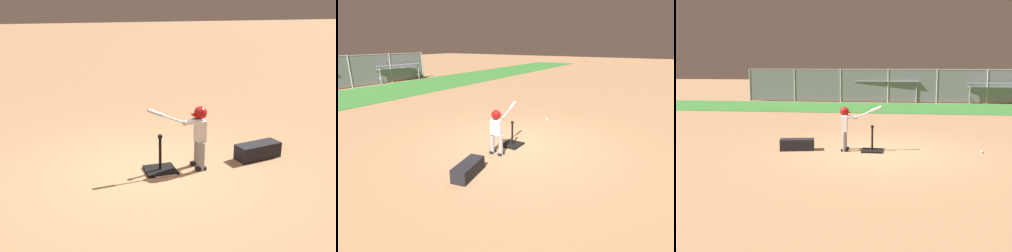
{
  "view_description": "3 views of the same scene",
  "coord_description": "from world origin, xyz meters",
  "views": [
    {
      "loc": [
        1.35,
        6.0,
        2.76
      ],
      "look_at": [
        -0.25,
        0.41,
        0.89
      ],
      "focal_mm": 42.0,
      "sensor_mm": 36.0,
      "label": 1
    },
    {
      "loc": [
        -5.66,
        -3.09,
        2.55
      ],
      "look_at": [
        -0.79,
        -0.06,
        0.72
      ],
      "focal_mm": 28.0,
      "sensor_mm": 36.0,
      "label": 2
    },
    {
      "loc": [
        0.3,
        -9.32,
        2.11
      ],
      "look_at": [
        -0.9,
        0.24,
        0.6
      ],
      "focal_mm": 42.0,
      "sensor_mm": 36.0,
      "label": 3
    }
  ],
  "objects": [
    {
      "name": "batting_tee",
      "position": [
        -0.19,
        0.12,
        0.07
      ],
      "size": [
        0.52,
        0.46,
        0.65
      ],
      "color": "black",
      "rests_on": "ground_plane"
    },
    {
      "name": "batter_child",
      "position": [
        -0.84,
        0.15,
        0.69
      ],
      "size": [
        1.02,
        0.34,
        1.13
      ],
      "color": "gray",
      "rests_on": "ground_plane"
    },
    {
      "name": "bleachers_center",
      "position": [
        5.9,
        13.52,
        0.58
      ],
      "size": [
        3.28,
        2.66,
        1.18
      ],
      "color": "#93969E",
      "rests_on": "ground_plane"
    },
    {
      "name": "baseball",
      "position": [
        2.44,
        0.27,
        0.04
      ],
      "size": [
        0.07,
        0.07,
        0.07
      ],
      "primitive_type": "sphere",
      "color": "white",
      "rests_on": "ground_plane"
    },
    {
      "name": "ground_plane",
      "position": [
        0.0,
        0.0,
        0.0
      ],
      "size": [
        90.0,
        90.0,
        0.0
      ],
      "primitive_type": "plane",
      "color": "#99704C"
    },
    {
      "name": "equipment_bag",
      "position": [
        -2.05,
        0.04,
        0.14
      ],
      "size": [
        0.89,
        0.47,
        0.28
      ],
      "primitive_type": "cube",
      "rotation": [
        0.0,
        0.0,
        0.19
      ],
      "color": "black",
      "rests_on": "ground_plane"
    },
    {
      "name": "home_plate",
      "position": [
        -0.21,
        0.14,
        0.01
      ],
      "size": [
        0.46,
        0.46,
        0.02
      ],
      "primitive_type": "cube",
      "rotation": [
        0.0,
        0.0,
        -0.06
      ],
      "color": "white",
      "rests_on": "ground_plane"
    }
  ]
}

